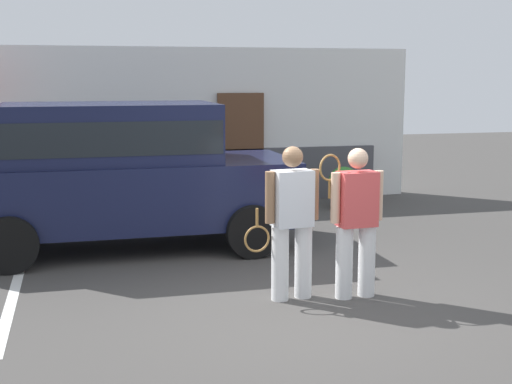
% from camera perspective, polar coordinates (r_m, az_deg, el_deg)
% --- Properties ---
extents(ground_plane, '(40.00, 40.00, 0.00)m').
position_cam_1_polar(ground_plane, '(7.55, 3.49, -9.29)').
color(ground_plane, '#423F3D').
extents(parking_stripe_0, '(0.12, 4.40, 0.01)m').
position_cam_1_polar(parking_stripe_0, '(8.68, -18.98, -7.28)').
color(parking_stripe_0, silver).
rests_on(parking_stripe_0, ground_plane).
extents(house_frontage, '(8.55, 0.40, 2.95)m').
position_cam_1_polar(house_frontage, '(13.49, -4.89, 5.00)').
color(house_frontage, white).
rests_on(house_frontage, ground_plane).
extents(parked_suv, '(4.61, 2.18, 2.05)m').
position_cam_1_polar(parked_suv, '(9.98, -10.91, 1.91)').
color(parked_suv, '#141938').
rests_on(parked_suv, ground_plane).
extents(tennis_player_man, '(0.89, 0.31, 1.68)m').
position_cam_1_polar(tennis_player_man, '(7.60, 2.91, -2.38)').
color(tennis_player_man, white).
rests_on(tennis_player_man, ground_plane).
extents(tennis_player_woman, '(0.76, 0.28, 1.66)m').
position_cam_1_polar(tennis_player_woman, '(7.72, 8.14, -2.28)').
color(tennis_player_woman, white).
rests_on(tennis_player_woman, ground_plane).
extents(potted_plant_by_porch, '(0.58, 0.58, 0.76)m').
position_cam_1_polar(potted_plant_by_porch, '(13.10, 7.14, 0.58)').
color(potted_plant_by_porch, brown).
rests_on(potted_plant_by_porch, ground_plane).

